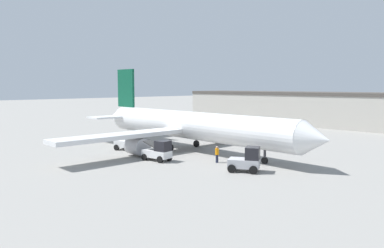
% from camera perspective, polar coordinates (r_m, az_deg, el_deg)
% --- Properties ---
extents(ground_plane, '(400.00, 400.00, 0.00)m').
position_cam_1_polar(ground_plane, '(49.07, -0.00, -4.05)').
color(ground_plane, gray).
extents(terminal_building, '(75.69, 12.45, 7.11)m').
position_cam_1_polar(terminal_building, '(83.23, 22.07, 2.05)').
color(terminal_building, '#ADA89E').
rests_on(terminal_building, ground_plane).
extents(airplane, '(38.89, 36.42, 11.03)m').
position_cam_1_polar(airplane, '(49.32, -0.76, -0.21)').
color(airplane, silver).
rests_on(airplane, ground_plane).
extents(ground_crew_worker, '(0.41, 0.41, 1.84)m').
position_cam_1_polar(ground_crew_worker, '(41.30, 3.83, -4.56)').
color(ground_crew_worker, '#1E2338').
rests_on(ground_crew_worker, ground_plane).
extents(baggage_tug, '(3.55, 3.20, 2.49)m').
position_cam_1_polar(baggage_tug, '(37.26, 8.34, -5.50)').
color(baggage_tug, '#B2B2B7').
rests_on(baggage_tug, ground_plane).
extents(belt_loader_truck, '(3.55, 2.23, 2.36)m').
position_cam_1_polar(belt_loader_truck, '(42.33, -5.14, -4.15)').
color(belt_loader_truck, silver).
rests_on(belt_loader_truck, ground_plane).
extents(pushback_tug, '(3.60, 2.66, 2.49)m').
position_cam_1_polar(pushback_tug, '(49.71, -9.57, -2.69)').
color(pushback_tug, silver).
rests_on(pushback_tug, ground_plane).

